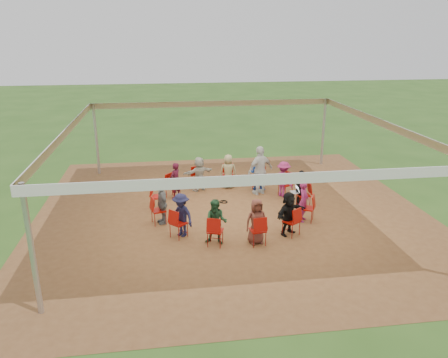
{
  "coord_description": "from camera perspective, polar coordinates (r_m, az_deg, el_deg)",
  "views": [
    {
      "loc": [
        -2.2,
        -13.56,
        5.8
      ],
      "look_at": [
        -0.22,
        0.3,
        1.08
      ],
      "focal_mm": 35.0,
      "sensor_mm": 36.0,
      "label": 1
    }
  ],
  "objects": [
    {
      "name": "person_seated_10",
      "position": [
        13.19,
        8.43,
        -4.46
      ],
      "size": [
        1.28,
        1.1,
        1.34
      ],
      "primitive_type": "imported",
      "rotation": [
        0.0,
        0.0,
        0.62
      ],
      "color": "black",
      "rests_on": "ground"
    },
    {
      "name": "person_seated_2",
      "position": [
        16.77,
        4.43,
        0.77
      ],
      "size": [
        0.75,
        0.67,
        1.34
      ],
      "primitive_type": "imported",
      "rotation": [
        0.0,
        0.0,
        2.56
      ],
      "color": "#163C98",
      "rests_on": "ground"
    },
    {
      "name": "person_seated_3",
      "position": [
        16.94,
        0.56,
        1.01
      ],
      "size": [
        0.69,
        0.43,
        1.34
      ],
      "primitive_type": "imported",
      "rotation": [
        0.0,
        0.0,
        3.04
      ],
      "color": "tan",
      "rests_on": "ground"
    },
    {
      "name": "chair_2",
      "position": [
        16.94,
        4.56,
        0.16
      ],
      "size": [
        0.59,
        0.6,
        0.9
      ],
      "primitive_type": null,
      "rotation": [
        0.0,
        0.0,
        2.56
      ],
      "color": "#9F0B04",
      "rests_on": "ground"
    },
    {
      "name": "chair_9",
      "position": [
        12.47,
        -1.15,
        -6.8
      ],
      "size": [
        0.54,
        0.56,
        0.9
      ],
      "primitive_type": null,
      "rotation": [
        0.0,
        0.0,
        -0.34
      ],
      "color": "#9F0B04",
      "rests_on": "ground"
    },
    {
      "name": "person_seated_7",
      "position": [
        12.99,
        -5.62,
        -4.71
      ],
      "size": [
        0.9,
        0.93,
        1.34
      ],
      "primitive_type": "imported",
      "rotation": [
        0.0,
        0.0,
        -0.83
      ],
      "color": "#191938",
      "rests_on": "ground"
    },
    {
      "name": "chair_4",
      "position": [
        16.83,
        -3.42,
        0.06
      ],
      "size": [
        0.55,
        0.56,
        0.9
      ],
      "primitive_type": null,
      "rotation": [
        0.0,
        0.0,
        -2.76
      ],
      "color": "#9F0B04",
      "rests_on": "ground"
    },
    {
      "name": "cable_coil",
      "position": [
        15.68,
        -0.03,
        -3.0
      ],
      "size": [
        0.37,
        0.37,
        0.03
      ],
      "rotation": [
        0.0,
        0.0,
        -0.33
      ],
      "color": "black",
      "rests_on": "ground"
    },
    {
      "name": "chair_12",
      "position": [
        14.25,
        10.78,
        -3.78
      ],
      "size": [
        0.58,
        0.57,
        0.9
      ],
      "primitive_type": null,
      "rotation": [
        0.0,
        0.0,
        1.11
      ],
      "color": "#9F0B04",
      "rests_on": "ground"
    },
    {
      "name": "tent",
      "position": [
        14.16,
        1.05,
        4.61
      ],
      "size": [
        10.33,
        10.33,
        3.0
      ],
      "color": "#B2B2B7",
      "rests_on": "ground"
    },
    {
      "name": "person_seated_5",
      "position": [
        15.98,
        -6.39,
        -0.21
      ],
      "size": [
        0.56,
        0.58,
        1.34
      ],
      "primitive_type": "imported",
      "rotation": [
        0.0,
        0.0,
        -2.28
      ],
      "color": "#3F0D1F",
      "rests_on": "ground"
    },
    {
      "name": "chair_6",
      "position": [
        15.1,
        -8.62,
        -2.34
      ],
      "size": [
        0.52,
        0.51,
        0.9
      ],
      "primitive_type": null,
      "rotation": [
        0.0,
        0.0,
        -1.79
      ],
      "color": "#9F0B04",
      "rests_on": "ground"
    },
    {
      "name": "person_seated_11",
      "position": [
        14.18,
        10.36,
        -2.89
      ],
      "size": [
        0.5,
        0.58,
        1.34
      ],
      "primitive_type": "imported",
      "rotation": [
        0.0,
        0.0,
        1.11
      ],
      "color": "#8A2156",
      "rests_on": "ground"
    },
    {
      "name": "ground",
      "position": [
        14.91,
        1.0,
        -4.27
      ],
      "size": [
        80.0,
        80.0,
        0.0
      ],
      "primitive_type": "plane",
      "color": "#2D531A",
      "rests_on": "ground"
    },
    {
      "name": "person_seated_0",
      "position": [
        15.25,
        9.97,
        -1.31
      ],
      "size": [
        0.42,
        0.79,
        1.34
      ],
      "primitive_type": "imported",
      "rotation": [
        0.0,
        0.0,
        1.59
      ],
      "color": "black",
      "rests_on": "ground"
    },
    {
      "name": "chair_10",
      "position": [
        12.54,
        4.43,
        -6.68
      ],
      "size": [
        0.48,
        0.49,
        0.9
      ],
      "primitive_type": null,
      "rotation": [
        0.0,
        0.0,
        0.14
      ],
      "color": "#9F0B04",
      "rests_on": "ground"
    },
    {
      "name": "chair_11",
      "position": [
        13.21,
        8.8,
        -5.5
      ],
      "size": [
        0.6,
        0.6,
        0.9
      ],
      "primitive_type": null,
      "rotation": [
        0.0,
        0.0,
        0.62
      ],
      "color": "#9F0B04",
      "rests_on": "ground"
    },
    {
      "name": "chair_8",
      "position": [
        13.0,
        -5.96,
        -5.78
      ],
      "size": [
        0.61,
        0.61,
        0.9
      ],
      "primitive_type": null,
      "rotation": [
        0.0,
        0.0,
        -0.83
      ],
      "color": "#9F0B04",
      "rests_on": "ground"
    },
    {
      "name": "chair_5",
      "position": [
        16.12,
        -6.69,
        -0.89
      ],
      "size": [
        0.61,
        0.61,
        0.9
      ],
      "primitive_type": null,
      "rotation": [
        0.0,
        0.0,
        -2.28
      ],
      "color": "#9F0B04",
      "rests_on": "ground"
    },
    {
      "name": "standing_person",
      "position": [
        16.26,
        4.75,
        1.13
      ],
      "size": [
        1.22,
        0.97,
        1.85
      ],
      "primitive_type": "imported",
      "rotation": [
        0.0,
        0.0,
        3.59
      ],
      "color": "silver",
      "rests_on": "ground"
    },
    {
      "name": "person_seated_9",
      "position": [
        12.55,
        4.26,
        -5.53
      ],
      "size": [
        0.7,
        0.45,
        1.34
      ],
      "primitive_type": "imported",
      "rotation": [
        0.0,
        0.0,
        0.14
      ],
      "color": "brown",
      "rests_on": "ground"
    },
    {
      "name": "dirt_patch",
      "position": [
        14.91,
        1.0,
        -4.25
      ],
      "size": [
        13.0,
        13.0,
        0.0
      ],
      "primitive_type": "plane",
      "color": "brown",
      "rests_on": "ground"
    },
    {
      "name": "chair_0",
      "position": [
        15.37,
        10.35,
        -2.07
      ],
      "size": [
        0.45,
        0.43,
        0.9
      ],
      "primitive_type": null,
      "rotation": [
        0.0,
        0.0,
        1.59
      ],
      "color": "#9F0B04",
      "rests_on": "ground"
    },
    {
      "name": "laptop",
      "position": [
        15.21,
        9.4,
        -1.48
      ],
      "size": [
        0.27,
        0.34,
        0.23
      ],
      "rotation": [
        0.0,
        0.0,
        1.59
      ],
      "color": "#B7B7BC",
      "rests_on": "ground"
    },
    {
      "name": "person_seated_8",
      "position": [
        12.48,
        -1.04,
        -5.63
      ],
      "size": [
        0.74,
        0.57,
        1.34
      ],
      "primitive_type": "imported",
      "rotation": [
        0.0,
        0.0,
        -0.34
      ],
      "color": "#224B2C",
      "rests_on": "ground"
    },
    {
      "name": "person_seated_4",
      "position": [
        16.66,
        -3.25,
        0.68
      ],
      "size": [
        1.32,
        0.89,
        1.34
      ],
      "primitive_type": "imported",
      "rotation": [
        0.0,
        0.0,
        -2.76
      ],
      "color": "#B6B4A3",
      "rests_on": "ground"
    },
    {
      "name": "chair_1",
      "position": [
        16.33,
        8.05,
        -0.7
      ],
      "size": [
        0.59,
        0.58,
        0.9
      ],
      "primitive_type": null,
      "rotation": [
        0.0,
        0.0,
        2.07
      ],
      "color": "#9F0B04",
      "rests_on": "ground"
    },
    {
      "name": "chair_3",
      "position": [
        17.12,
        0.54,
        0.42
      ],
      "size": [
        0.46,
        0.48,
        0.9
      ],
      "primitive_type": null,
      "rotation": [
        0.0,
        0.0,
        3.04
      ],
      "color": "#9F0B04",
      "rests_on": "ground"
    },
    {
      "name": "person_seated_6",
      "position": [
        13.92,
        -8.1,
        -3.18
      ],
      "size": [
        0.59,
        0.86,
        1.34
      ],
      "primitive_type": "imported",
      "rotation": [
        0.0,
        0.0,
        -1.31
      ],
      "color": "slate",
      "rests_on": "ground"
    },
    {
      "name": "person_seated_1",
      "position": [
        16.17,
        7.78,
        -0.03
      ],
      "size": [
        0.79,
        0.96,
        1.34
      ],
      "primitive_type": "imported",
      "rotation": [
        0.0,
        0.0,
        2.07
      ],
      "color": "#8A2156",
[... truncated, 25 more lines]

